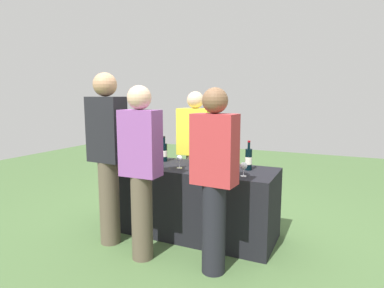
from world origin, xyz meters
TOP-DOWN VIEW (x-y plane):
  - ground_plane at (0.00, 0.00)m, footprint 12.00×12.00m
  - tasting_table at (0.00, 0.00)m, footprint 1.83×0.70m
  - wine_bottle_0 at (-0.42, 0.13)m, footprint 0.07×0.07m
  - wine_bottle_1 at (-0.02, 0.07)m, footprint 0.08×0.08m
  - wine_bottle_2 at (0.14, 0.17)m, footprint 0.08×0.08m
  - wine_bottle_3 at (0.61, 0.10)m, footprint 0.07×0.07m
  - wine_glass_0 at (-0.36, -0.17)m, footprint 0.07×0.07m
  - wine_glass_1 at (-0.09, -0.13)m, footprint 0.06×0.06m
  - wine_glass_2 at (0.64, -0.19)m, footprint 0.07×0.07m
  - ice_bucket at (-0.63, 0.15)m, footprint 0.24×0.24m
  - server_pouring at (-0.23, 0.59)m, footprint 0.45×0.26m
  - guest_0 at (-0.68, -0.58)m, footprint 0.39×0.24m
  - guest_1 at (-0.18, -0.72)m, footprint 0.37×0.22m
  - guest_2 at (0.52, -0.67)m, footprint 0.38×0.23m

SIDE VIEW (x-z plane):
  - ground_plane at x=0.00m, z-range 0.00..0.00m
  - tasting_table at x=0.00m, z-range 0.00..0.77m
  - server_pouring at x=-0.23m, z-range 0.05..1.65m
  - ice_bucket at x=-0.63m, z-range 0.77..0.96m
  - wine_glass_2 at x=0.64m, z-range 0.79..0.93m
  - wine_glass_1 at x=-0.09m, z-range 0.80..0.94m
  - wine_glass_0 at x=-0.36m, z-range 0.80..0.94m
  - guest_2 at x=0.52m, z-range 0.07..1.68m
  - wine_bottle_0 at x=-0.42m, z-range 0.73..1.03m
  - wine_bottle_2 at x=0.14m, z-range 0.73..1.03m
  - wine_bottle_3 at x=0.61m, z-range 0.73..1.04m
  - wine_bottle_1 at x=-0.02m, z-range 0.72..1.06m
  - guest_1 at x=-0.18m, z-range 0.08..1.71m
  - guest_0 at x=-0.68m, z-range 0.09..1.86m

